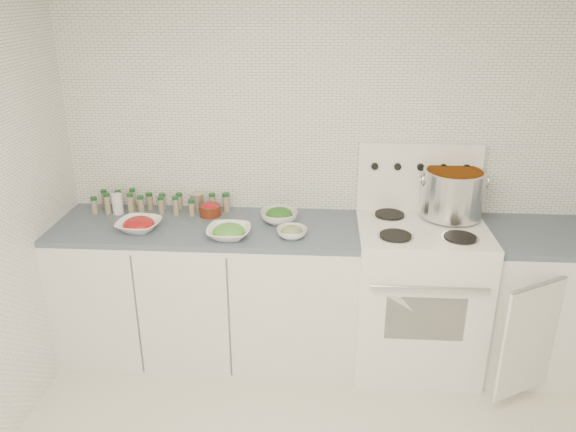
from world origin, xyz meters
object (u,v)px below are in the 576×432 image
(stove, at_px, (416,290))
(bowl_snowpea, at_px, (229,232))
(stock_pot, at_px, (453,191))
(bowl_tomato, at_px, (139,225))

(stove, relative_size, bowl_snowpea, 5.32)
(stove, bearing_deg, stock_pot, 38.48)
(stove, distance_m, stock_pot, 0.65)
(stock_pot, relative_size, bowl_snowpea, 1.54)
(stove, bearing_deg, bowl_tomato, -176.69)
(stove, bearing_deg, bowl_snowpea, -171.59)
(stove, xyz_separation_m, bowl_snowpea, (-1.13, -0.17, 0.44))
(stove, distance_m, bowl_snowpea, 1.23)
(bowl_tomato, xyz_separation_m, bowl_snowpea, (0.55, -0.07, 0.00))
(bowl_tomato, bearing_deg, bowl_snowpea, -7.26)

